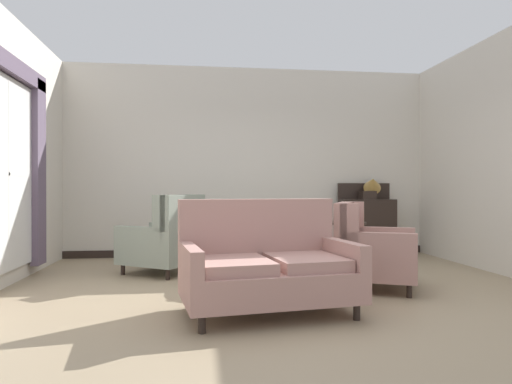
% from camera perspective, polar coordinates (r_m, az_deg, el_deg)
% --- Properties ---
extents(ground, '(8.61, 8.61, 0.00)m').
position_cam_1_polar(ground, '(4.99, 3.05, -12.53)').
color(ground, '#9E896B').
extents(wall_back, '(6.31, 0.08, 3.17)m').
position_cam_1_polar(wall_back, '(7.78, -0.81, 3.80)').
color(wall_back, silver).
rests_on(wall_back, ground).
extents(wall_left, '(0.08, 4.10, 3.17)m').
position_cam_1_polar(wall_left, '(6.10, -28.50, 4.74)').
color(wall_left, silver).
rests_on(wall_left, ground).
extents(wall_right, '(0.08, 4.10, 3.17)m').
position_cam_1_polar(wall_right, '(6.92, 27.60, 4.21)').
color(wall_right, silver).
rests_on(wall_right, ground).
extents(baseboard_back, '(6.15, 0.03, 0.12)m').
position_cam_1_polar(baseboard_back, '(7.78, -0.77, -7.46)').
color(baseboard_back, black).
rests_on(baseboard_back, ground).
extents(window_with_curtains, '(0.12, 2.02, 2.48)m').
position_cam_1_polar(window_with_curtains, '(5.86, -28.35, 3.56)').
color(window_with_curtains, silver).
extents(coffee_table, '(0.94, 0.94, 0.49)m').
position_cam_1_polar(coffee_table, '(5.39, 0.22, -7.18)').
color(coffee_table, black).
rests_on(coffee_table, ground).
extents(porcelain_vase, '(0.15, 0.15, 0.36)m').
position_cam_1_polar(porcelain_vase, '(5.42, 0.67, -4.68)').
color(porcelain_vase, '#4C7A66').
rests_on(porcelain_vase, coffee_table).
extents(settee, '(1.64, 1.12, 1.02)m').
position_cam_1_polar(settee, '(4.18, 1.39, -9.39)').
color(settee, tan).
rests_on(settee, ground).
extents(armchair_far_left, '(1.11, 1.10, 0.96)m').
position_cam_1_polar(armchair_far_left, '(5.31, 13.96, -7.19)').
color(armchair_far_left, tan).
rests_on(armchair_far_left, ground).
extents(armchair_foreground_right, '(0.91, 0.90, 0.98)m').
position_cam_1_polar(armchair_foreground_right, '(6.50, -2.00, -5.75)').
color(armchair_foreground_right, gray).
rests_on(armchair_foreground_right, ground).
extents(armchair_beside_settee, '(1.18, 1.15, 1.04)m').
position_cam_1_polar(armchair_beside_settee, '(6.16, -11.21, -6.01)').
color(armchair_beside_settee, gray).
rests_on(armchair_beside_settee, ground).
extents(side_table, '(0.55, 0.55, 0.66)m').
position_cam_1_polar(side_table, '(6.51, 11.19, -5.95)').
color(side_table, black).
rests_on(side_table, ground).
extents(sideboard, '(0.92, 0.35, 1.22)m').
position_cam_1_polar(sideboard, '(7.97, 13.66, -3.81)').
color(sideboard, black).
rests_on(sideboard, ground).
extents(gramophone, '(0.39, 0.44, 0.46)m').
position_cam_1_polar(gramophone, '(7.89, 14.17, 0.66)').
color(gramophone, black).
rests_on(gramophone, sideboard).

